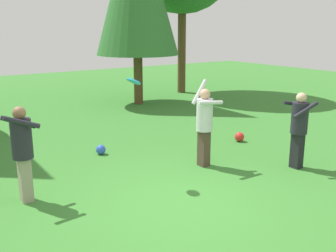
{
  "coord_description": "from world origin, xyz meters",
  "views": [
    {
      "loc": [
        -3.7,
        -4.99,
        2.91
      ],
      "look_at": [
        0.5,
        1.05,
        1.05
      ],
      "focal_mm": 42.7,
      "sensor_mm": 36.0,
      "label": 1
    }
  ],
  "objects_px": {
    "person_bystander": "(299,124)",
    "ball_blue": "(101,150)",
    "person_catcher": "(22,146)",
    "ball_red": "(239,137)",
    "person_thrower": "(204,121)",
    "frisbee": "(134,81)"
  },
  "relations": [
    {
      "from": "person_bystander",
      "to": "ball_red",
      "type": "height_order",
      "value": "person_bystander"
    },
    {
      "from": "frisbee",
      "to": "person_thrower",
      "type": "bearing_deg",
      "value": -4.57
    },
    {
      "from": "person_thrower",
      "to": "ball_blue",
      "type": "relative_size",
      "value": 8.13
    },
    {
      "from": "person_thrower",
      "to": "person_catcher",
      "type": "xyz_separation_m",
      "value": [
        -3.6,
        0.35,
        -0.01
      ]
    },
    {
      "from": "person_catcher",
      "to": "frisbee",
      "type": "xyz_separation_m",
      "value": [
        2.01,
        -0.23,
        0.94
      ]
    },
    {
      "from": "person_thrower",
      "to": "person_bystander",
      "type": "height_order",
      "value": "person_thrower"
    },
    {
      "from": "person_bystander",
      "to": "frisbee",
      "type": "relative_size",
      "value": 5.12
    },
    {
      "from": "person_thrower",
      "to": "person_catcher",
      "type": "height_order",
      "value": "person_thrower"
    },
    {
      "from": "person_bystander",
      "to": "ball_red",
      "type": "distance_m",
      "value": 2.28
    },
    {
      "from": "person_catcher",
      "to": "ball_red",
      "type": "height_order",
      "value": "person_catcher"
    },
    {
      "from": "person_thrower",
      "to": "person_bystander",
      "type": "xyz_separation_m",
      "value": [
        1.52,
        -1.2,
        -0.05
      ]
    },
    {
      "from": "person_catcher",
      "to": "ball_blue",
      "type": "height_order",
      "value": "person_catcher"
    },
    {
      "from": "person_bystander",
      "to": "person_catcher",
      "type": "bearing_deg",
      "value": 6.25
    },
    {
      "from": "ball_red",
      "to": "person_bystander",
      "type": "bearing_deg",
      "value": -101.14
    },
    {
      "from": "person_catcher",
      "to": "ball_blue",
      "type": "bearing_deg",
      "value": 43.1
    },
    {
      "from": "person_thrower",
      "to": "ball_red",
      "type": "xyz_separation_m",
      "value": [
        1.93,
        0.88,
        -0.86
      ]
    },
    {
      "from": "person_thrower",
      "to": "person_bystander",
      "type": "distance_m",
      "value": 1.94
    },
    {
      "from": "person_catcher",
      "to": "person_bystander",
      "type": "relative_size",
      "value": 1.03
    },
    {
      "from": "person_thrower",
      "to": "ball_red",
      "type": "distance_m",
      "value": 2.29
    },
    {
      "from": "person_bystander",
      "to": "ball_blue",
      "type": "height_order",
      "value": "person_bystander"
    },
    {
      "from": "frisbee",
      "to": "ball_red",
      "type": "height_order",
      "value": "frisbee"
    },
    {
      "from": "person_catcher",
      "to": "person_bystander",
      "type": "distance_m",
      "value": 5.35
    }
  ]
}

